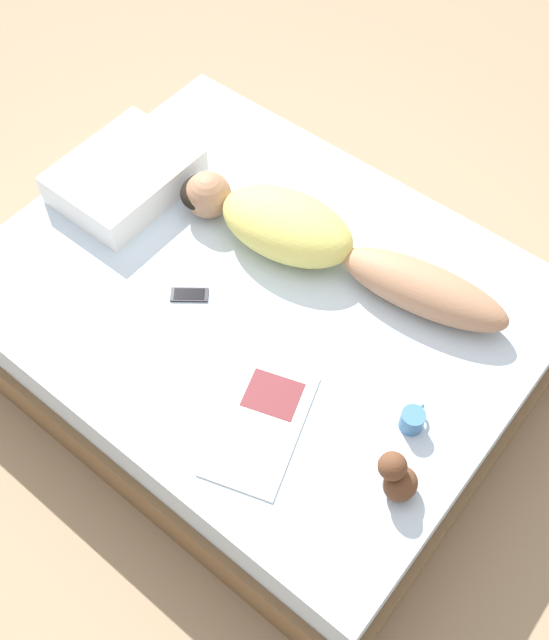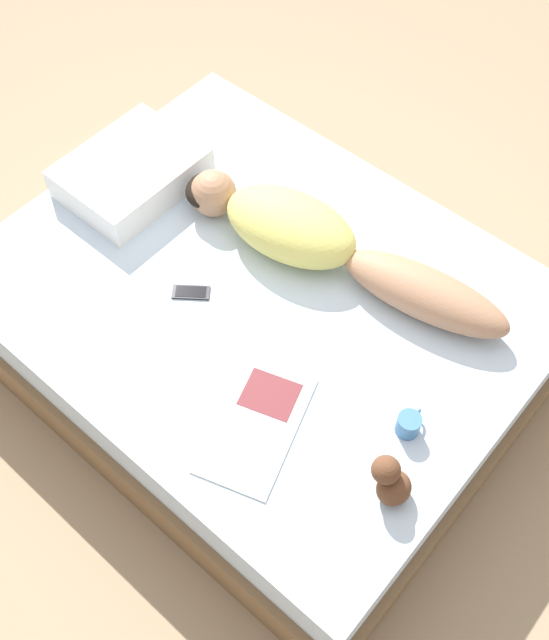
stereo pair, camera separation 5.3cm
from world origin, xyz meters
The scene contains 8 objects.
ground_plane centered at (0.00, 0.00, 0.00)m, with size 12.00×12.00×0.00m, color #9E8466.
bed centered at (0.00, 0.00, 0.25)m, with size 1.67×2.10×0.50m.
person centered at (0.26, -0.08, 0.60)m, with size 0.45×1.39×0.22m.
open_magazine centered at (-0.44, -0.37, 0.50)m, with size 0.54×0.41×0.01m.
coffee_mug centered at (-0.12, -0.77, 0.54)m, with size 0.11×0.08×0.08m.
cell_phone centered at (-0.19, 0.18, 0.50)m, with size 0.14×0.15×0.01m.
plush_toy centered at (-0.34, -0.84, 0.58)m, with size 0.12×0.14×0.18m.
pillow centered at (0.06, 0.76, 0.57)m, with size 0.55×0.43×0.14m.
Camera 1 is at (-1.28, -1.10, 2.80)m, focal length 42.00 mm.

